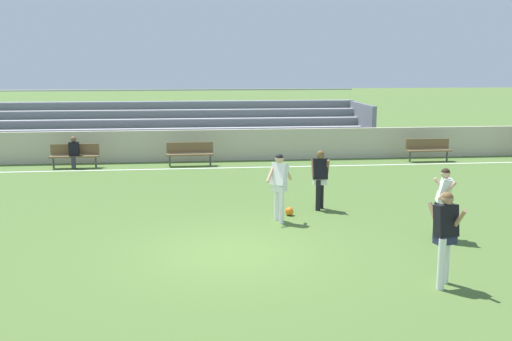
{
  "coord_description": "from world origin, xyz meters",
  "views": [
    {
      "loc": [
        -0.77,
        -11.65,
        3.9
      ],
      "look_at": [
        1.01,
        4.48,
        0.91
      ],
      "focal_mm": 40.86,
      "sensor_mm": 36.0,
      "label": 1
    }
  ],
  "objects": [
    {
      "name": "ground_plane",
      "position": [
        0.0,
        0.0,
        0.0
      ],
      "size": [
        160.0,
        160.0,
        0.0
      ],
      "primitive_type": "plane",
      "color": "#4C6B30"
    },
    {
      "name": "sideline_wall",
      "position": [
        0.0,
        11.8,
        0.63
      ],
      "size": [
        48.0,
        0.16,
        1.26
      ],
      "primitive_type": "cube",
      "color": "beige",
      "rests_on": "ground"
    },
    {
      "name": "player_white_trailing_run",
      "position": [
        4.79,
        0.47,
        0.96
      ],
      "size": [
        0.47,
        0.57,
        1.62
      ],
      "color": "black",
      "rests_on": "ground"
    },
    {
      "name": "player_dark_overlapping",
      "position": [
        3.61,
        -2.26,
        1.02
      ],
      "size": [
        0.46,
        0.67,
        1.71
      ],
      "color": "white",
      "rests_on": "ground"
    },
    {
      "name": "player_white_wide_left",
      "position": [
        1.35,
        2.31,
        1.03
      ],
      "size": [
        0.72,
        0.51,
        1.71
      ],
      "color": "white",
      "rests_on": "ground"
    },
    {
      "name": "player_dark_pressing_high",
      "position": [
        2.63,
        3.41,
        0.96
      ],
      "size": [
        0.47,
        0.43,
        1.62
      ],
      "color": "black",
      "rests_on": "ground"
    },
    {
      "name": "soccer_ball",
      "position": [
        1.71,
        2.87,
        0.11
      ],
      "size": [
        0.22,
        0.22,
        0.22
      ],
      "primitive_type": "sphere",
      "color": "orange",
      "rests_on": "ground"
    },
    {
      "name": "field_line_sideline",
      "position": [
        0.0,
        10.05,
        0.0
      ],
      "size": [
        44.0,
        0.12,
        0.01
      ],
      "primitive_type": "cube",
      "color": "white",
      "rests_on": "ground"
    },
    {
      "name": "bench_centre_sideline",
      "position": [
        8.69,
        10.71,
        0.55
      ],
      "size": [
        1.8,
        0.4,
        0.9
      ],
      "color": "brown",
      "rests_on": "ground"
    },
    {
      "name": "bench_near_wall_gap",
      "position": [
        -5.21,
        10.71,
        0.55
      ],
      "size": [
        1.8,
        0.4,
        0.9
      ],
      "color": "brown",
      "rests_on": "ground"
    },
    {
      "name": "bench_far_left",
      "position": [
        -0.87,
        10.71,
        0.55
      ],
      "size": [
        1.8,
        0.4,
        0.9
      ],
      "color": "brown",
      "rests_on": "ground"
    },
    {
      "name": "spectator_seated",
      "position": [
        -5.21,
        10.59,
        0.7
      ],
      "size": [
        0.36,
        0.42,
        1.21
      ],
      "color": "#2D2D38",
      "rests_on": "ground"
    },
    {
      "name": "bleacher_stand",
      "position": [
        -3.3,
        14.44,
        1.14
      ],
      "size": [
        20.74,
        4.18,
        2.68
      ],
      "color": "#B2B2B7",
      "rests_on": "ground"
    }
  ]
}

